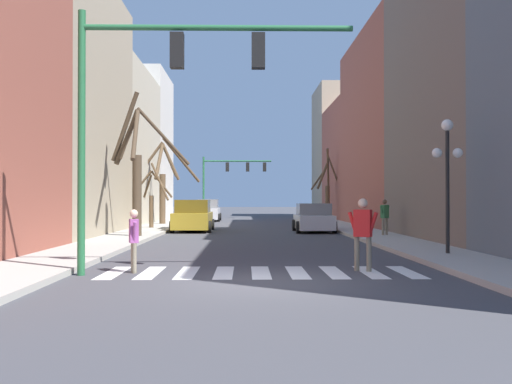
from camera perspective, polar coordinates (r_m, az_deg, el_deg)
ground_plane at (r=13.03m, az=0.66°, el=-8.64°), size 240.00×240.00×0.00m
building_row_left at (r=32.08m, az=-18.38°, el=6.59°), size 6.00×47.28×12.26m
building_row_right at (r=36.94m, az=15.21°, el=6.31°), size 6.00×58.29×13.64m
crosswalk_stripes at (r=14.81m, az=0.45°, el=-7.66°), size 7.65×2.60×0.01m
traffic_signal_near at (r=14.63m, az=-9.11°, el=10.17°), size 6.54×0.28×6.29m
traffic_signal_far at (r=55.77m, az=-2.53°, el=1.84°), size 6.40×0.28×5.73m
street_lamp_right_corner at (r=19.22m, az=17.76°, el=3.10°), size 0.95×0.36×4.10m
car_parked_right_far at (r=32.70m, az=5.50°, el=-2.54°), size 2.11×4.18×1.56m
car_parked_right_near at (r=48.77m, az=-4.57°, el=-1.82°), size 2.00×4.44×1.77m
car_parked_right_mid at (r=33.48m, az=-6.02°, el=-2.35°), size 2.20×4.84×1.76m
pedestrian_crossing_street at (r=15.21m, az=10.14°, el=-3.41°), size 0.73×0.45×1.82m
pedestrian_on_right_sidewalk at (r=15.01m, az=-11.56°, el=-4.05°), size 0.30×0.66×1.55m
pedestrian_on_left_sidewalk at (r=28.17m, az=12.16°, el=-2.05°), size 0.58×0.53×1.63m
street_tree_right_near at (r=35.11m, az=-9.94°, el=-0.42°), size 2.53×1.46×3.76m
street_tree_right_mid at (r=47.34m, az=6.76°, el=0.23°), size 2.43×1.46×5.64m
street_tree_left_near at (r=27.38m, az=-11.39°, el=2.34°), size 3.57×3.11×6.51m
street_tree_left_far at (r=40.37m, az=-8.69°, el=1.17°), size 4.16×3.52×5.81m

